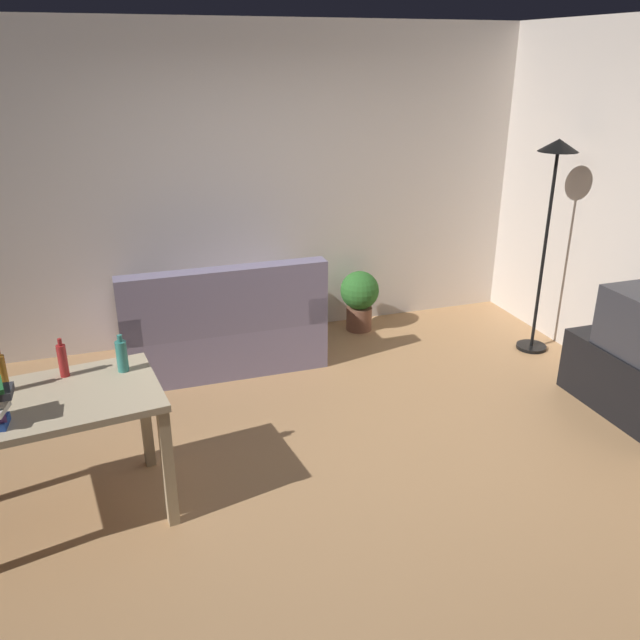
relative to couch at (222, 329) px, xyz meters
name	(u,v)px	position (x,y,z in m)	size (l,w,h in m)	color
ground_plane	(330,457)	(0.40, -1.59, -0.32)	(5.20, 4.40, 0.02)	tan
wall_rear	(247,187)	(0.40, 0.61, 1.04)	(5.20, 0.10, 2.70)	silver
couch	(222,329)	(0.00, 0.00, 0.00)	(1.62, 0.84, 0.92)	gray
tv_stand	(636,384)	(2.65, -1.77, -0.07)	(0.44, 1.10, 0.48)	black
torchiere_lamp	(553,189)	(2.65, -0.58, 1.10)	(0.32, 0.32, 1.81)	black
desk	(44,418)	(-1.23, -1.68, 0.34)	(1.28, 0.84, 0.76)	#C6B28E
potted_plant	(360,296)	(1.35, 0.31, 0.02)	(0.36, 0.36, 0.57)	brown
bottle_amber	(2,373)	(-1.41, -1.53, 0.56)	(0.05, 0.05, 0.25)	#9E6019
bottle_red	(63,360)	(-1.12, -1.44, 0.55)	(0.05, 0.05, 0.23)	#AD2323
bottle_tall	(122,356)	(-0.81, -1.48, 0.55)	(0.06, 0.06, 0.22)	teal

